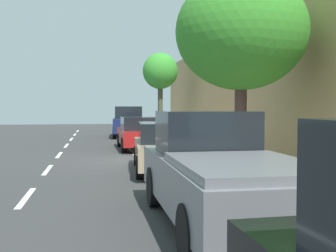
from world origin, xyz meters
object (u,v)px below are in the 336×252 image
object	(u,v)px
parked_sedan_tan_mid	(164,147)
fire_hydrant	(243,169)
bicycle_at_curb	(165,150)
parked_sedan_red_far	(139,133)
parked_pickup_grey_second	(218,173)
parked_suv_dark_blue_farthest	(129,121)
cyclist_with_backpack	(172,135)
street_tree_mid_block	(160,72)
street_tree_near_cyclist	(241,32)

from	to	relation	value
parked_sedan_tan_mid	fire_hydrant	xyz separation A→B (m)	(1.35, -3.53, -0.20)
bicycle_at_curb	parked_sedan_red_far	bearing A→B (deg)	98.60
parked_pickup_grey_second	fire_hydrant	xyz separation A→B (m)	(1.36, 2.61, -0.35)
parked_sedan_red_far	bicycle_at_curb	world-z (taller)	parked_sedan_red_far
parked_sedan_red_far	parked_suv_dark_blue_farthest	distance (m)	8.02
parked_suv_dark_blue_farthest	cyclist_with_backpack	bearing A→B (deg)	-86.61
parked_pickup_grey_second	street_tree_mid_block	size ratio (longest dim) A/B	1.01
fire_hydrant	bicycle_at_curb	bearing A→B (deg)	97.94
parked_pickup_grey_second	fire_hydrant	world-z (taller)	parked_pickup_grey_second
parked_pickup_grey_second	parked_sedan_tan_mid	bearing A→B (deg)	89.92
parked_sedan_red_far	bicycle_at_curb	size ratio (longest dim) A/B	2.78
street_tree_near_cyclist	parked_sedan_tan_mid	bearing A→B (deg)	138.03
parked_pickup_grey_second	bicycle_at_curb	distance (m)	9.06
parked_sedan_red_far	cyclist_with_backpack	bearing A→B (deg)	-79.50
parked_pickup_grey_second	street_tree_near_cyclist	world-z (taller)	street_tree_near_cyclist
parked_sedan_red_far	cyclist_with_backpack	size ratio (longest dim) A/B	2.74
parked_suv_dark_blue_farthest	street_tree_near_cyclist	world-z (taller)	street_tree_near_cyclist
cyclist_with_backpack	fire_hydrant	distance (m)	6.01
cyclist_with_backpack	street_tree_near_cyclist	xyz separation A→B (m)	(1.22, -4.13, 3.10)
parked_suv_dark_blue_farthest	street_tree_mid_block	distance (m)	3.83
parked_sedan_tan_mid	street_tree_near_cyclist	bearing A→B (deg)	-41.97
bicycle_at_curb	cyclist_with_backpack	bearing A→B (deg)	-64.39
parked_sedan_red_far	street_tree_near_cyclist	world-z (taller)	street_tree_near_cyclist
parked_sedan_tan_mid	parked_pickup_grey_second	bearing A→B (deg)	-90.08
parked_sedan_tan_mid	street_tree_mid_block	distance (m)	14.46
parked_suv_dark_blue_farthest	fire_hydrant	size ratio (longest dim) A/B	5.73
parked_suv_dark_blue_farthest	fire_hydrant	distance (m)	18.50
cyclist_with_backpack	parked_sedan_red_far	bearing A→B (deg)	100.50
bicycle_at_curb	fire_hydrant	world-z (taller)	fire_hydrant
parked_sedan_tan_mid	fire_hydrant	world-z (taller)	parked_sedan_tan_mid
street_tree_mid_block	fire_hydrant	size ratio (longest dim) A/B	6.26
bicycle_at_curb	fire_hydrant	size ratio (longest dim) A/B	1.89
parked_pickup_grey_second	parked_sedan_tan_mid	distance (m)	6.15
parked_pickup_grey_second	street_tree_mid_block	bearing A→B (deg)	84.58
street_tree_mid_block	fire_hydrant	world-z (taller)	street_tree_mid_block
parked_suv_dark_blue_farthest	street_tree_mid_block	size ratio (longest dim) A/B	0.92
parked_suv_dark_blue_farthest	street_tree_mid_block	xyz separation A→B (m)	(1.96, -0.98, 3.14)
bicycle_at_curb	fire_hydrant	xyz separation A→B (m)	(0.89, -6.42, 0.17)
fire_hydrant	street_tree_near_cyclist	bearing A→B (deg)	73.40
parked_pickup_grey_second	parked_sedan_tan_mid	world-z (taller)	parked_pickup_grey_second
cyclist_with_backpack	bicycle_at_curb	bearing A→B (deg)	115.61
parked_pickup_grey_second	parked_sedan_tan_mid	xyz separation A→B (m)	(0.01, 6.15, -0.15)
street_tree_near_cyclist	fire_hydrant	size ratio (longest dim) A/B	6.64
bicycle_at_curb	fire_hydrant	bearing A→B (deg)	-82.06
parked_suv_dark_blue_farthest	street_tree_mid_block	world-z (taller)	street_tree_mid_block
parked_sedan_tan_mid	parked_suv_dark_blue_farthest	size ratio (longest dim) A/B	0.93
cyclist_with_backpack	street_tree_near_cyclist	bearing A→B (deg)	-73.58
cyclist_with_backpack	street_tree_mid_block	distance (m)	12.00
parked_sedan_tan_mid	cyclist_with_backpack	distance (m)	2.52
parked_sedan_tan_mid	fire_hydrant	distance (m)	3.79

